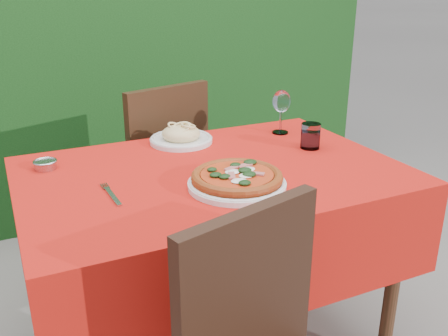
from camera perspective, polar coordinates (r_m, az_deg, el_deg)
name	(u,v)px	position (r m, az deg, el deg)	size (l,w,h in m)	color
hedge	(105,57)	(3.08, -13.44, 12.24)	(3.20, 0.55, 1.78)	black
dining_table	(213,210)	(1.74, -1.30, -4.83)	(1.26, 0.86, 0.75)	#492717
chair_far	(158,166)	(2.35, -7.58, 0.18)	(0.52, 0.52, 0.92)	black
pizza_plate	(237,179)	(1.53, 1.50, -1.29)	(0.30, 0.30, 0.06)	white
pasta_plate	(181,136)	(1.96, -4.93, 3.62)	(0.24, 0.24, 0.07)	silver
water_glass	(310,137)	(1.91, 9.85, 3.50)	(0.07, 0.07, 0.10)	silver
wine_glass	(281,103)	(2.06, 6.58, 7.38)	(0.07, 0.07, 0.18)	white
fork	(113,196)	(1.51, -12.59, -3.18)	(0.02, 0.19, 0.01)	#ADADB3
steel_ramekin	(45,165)	(1.79, -19.74, 0.31)	(0.07, 0.07, 0.03)	#B0B0B7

